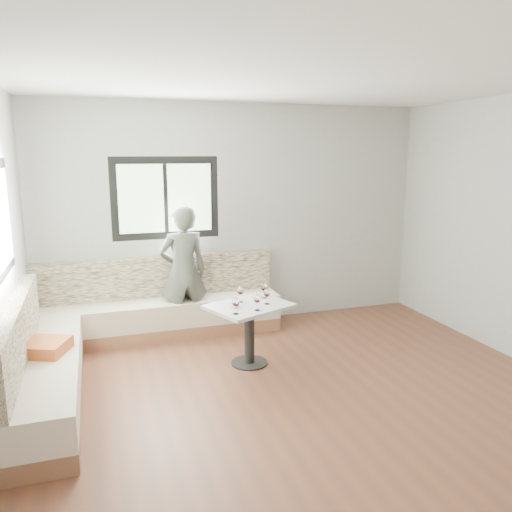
{
  "coord_description": "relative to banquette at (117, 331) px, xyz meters",
  "views": [
    {
      "loc": [
        -1.75,
        -3.6,
        2.2
      ],
      "look_at": [
        -0.17,
        1.22,
        1.14
      ],
      "focal_mm": 35.0,
      "sensor_mm": 36.0,
      "label": 1
    }
  ],
  "objects": [
    {
      "name": "wine_glass_b",
      "position": [
        1.34,
        -0.72,
        0.44
      ],
      "size": [
        0.08,
        0.08,
        0.17
      ],
      "color": "white",
      "rests_on": "table"
    },
    {
      "name": "person",
      "position": [
        0.82,
        0.54,
        0.46
      ],
      "size": [
        0.6,
        0.42,
        1.59
      ],
      "primitive_type": "imported",
      "rotation": [
        0.0,
        0.0,
        3.21
      ],
      "color": "#4D5249",
      "rests_on": "ground"
    },
    {
      "name": "wine_glass_a",
      "position": [
        1.1,
        -0.76,
        0.44
      ],
      "size": [
        0.08,
        0.08,
        0.17
      ],
      "color": "white",
      "rests_on": "table"
    },
    {
      "name": "wine_glass_e",
      "position": [
        1.54,
        -0.34,
        0.44
      ],
      "size": [
        0.08,
        0.08,
        0.17
      ],
      "color": "white",
      "rests_on": "table"
    },
    {
      "name": "wine_glass_c",
      "position": [
        1.5,
        -0.55,
        0.44
      ],
      "size": [
        0.08,
        0.08,
        0.17
      ],
      "color": "white",
      "rests_on": "table"
    },
    {
      "name": "table",
      "position": [
        1.32,
        -0.52,
        0.16
      ],
      "size": [
        0.97,
        0.87,
        0.65
      ],
      "rotation": [
        0.0,
        0.0,
        0.39
      ],
      "color": "black",
      "rests_on": "ground"
    },
    {
      "name": "banquette",
      "position": [
        0.0,
        0.0,
        0.0
      ],
      "size": [
        2.9,
        2.8,
        0.95
      ],
      "color": "brown",
      "rests_on": "ground"
    },
    {
      "name": "room",
      "position": [
        1.51,
        -1.55,
        1.08
      ],
      "size": [
        5.01,
        5.01,
        2.81
      ],
      "color": "brown",
      "rests_on": "ground"
    },
    {
      "name": "olive_ramekin",
      "position": [
        1.14,
        -0.55,
        0.34
      ],
      "size": [
        0.11,
        0.11,
        0.05
      ],
      "color": "white",
      "rests_on": "table"
    },
    {
      "name": "wine_glass_d",
      "position": [
        1.26,
        -0.4,
        0.44
      ],
      "size": [
        0.08,
        0.08,
        0.17
      ],
      "color": "white",
      "rests_on": "table"
    }
  ]
}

